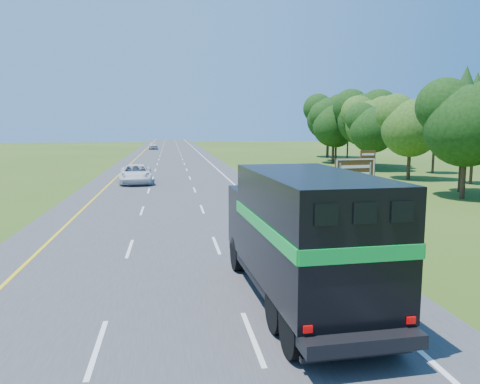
{
  "coord_description": "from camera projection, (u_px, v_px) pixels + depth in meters",
  "views": [
    {
      "loc": [
        -0.06,
        -8.61,
        5.13
      ],
      "look_at": [
        3.73,
        16.78,
        1.53
      ],
      "focal_mm": 35.0,
      "sensor_mm": 36.0,
      "label": 1
    }
  ],
  "objects": [
    {
      "name": "road",
      "position": [
        171.0,
        168.0,
        58.12
      ],
      "size": [
        15.0,
        260.0,
        0.04
      ],
      "primitive_type": "cube",
      "color": "#38383A",
      "rests_on": "ground"
    },
    {
      "name": "lane_markings",
      "position": [
        171.0,
        168.0,
        58.12
      ],
      "size": [
        11.15,
        260.0,
        0.01
      ],
      "color": "yellow",
      "rests_on": "road"
    },
    {
      "name": "tree_wall_right",
      "position": [
        466.0,
        117.0,
        41.51
      ],
      "size": [
        16.0,
        100.0,
        12.0
      ],
      "primitive_type": null,
      "color": "#1C3C10",
      "rests_on": "ground"
    },
    {
      "name": "horse_truck",
      "position": [
        301.0,
        234.0,
        13.24
      ],
      "size": [
        3.12,
        8.86,
        3.87
      ],
      "rotation": [
        0.0,
        0.0,
        0.05
      ],
      "color": "black",
      "rests_on": "road"
    },
    {
      "name": "white_suv",
      "position": [
        136.0,
        174.0,
        42.2
      ],
      "size": [
        3.17,
        6.25,
        1.69
      ],
      "primitive_type": "imported",
      "rotation": [
        0.0,
        0.0,
        0.06
      ],
      "color": "silver",
      "rests_on": "road"
    },
    {
      "name": "far_car",
      "position": [
        153.0,
        146.0,
        105.18
      ],
      "size": [
        2.1,
        4.95,
        1.67
      ],
      "primitive_type": "imported",
      "rotation": [
        0.0,
        0.0,
        0.03
      ],
      "color": "#B6B7BE",
      "rests_on": "road"
    },
    {
      "name": "exit_sign",
      "position": [
        356.0,
        177.0,
        24.41
      ],
      "size": [
        2.29,
        0.34,
        3.89
      ],
      "rotation": [
        0.0,
        0.0,
        0.12
      ],
      "color": "gray",
      "rests_on": "ground"
    },
    {
      "name": "delineator",
      "position": [
        318.0,
        206.0,
        26.65
      ],
      "size": [
        0.09,
        0.05,
        1.15
      ],
      "color": "#E9510C",
      "rests_on": "ground"
    }
  ]
}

